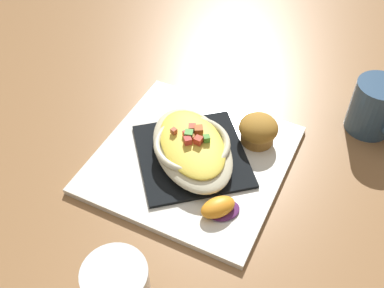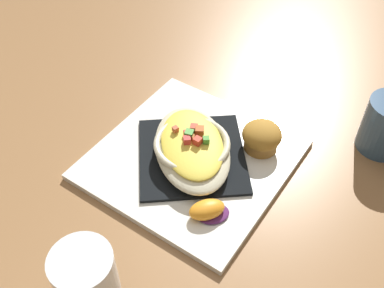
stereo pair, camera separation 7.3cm
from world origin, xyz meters
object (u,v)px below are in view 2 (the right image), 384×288
(square_plate, at_px, (192,159))
(gratin_dish, at_px, (192,146))
(orange_garnish, at_px, (208,210))
(stemmed_glass, at_px, (86,280))
(muffin, at_px, (262,137))

(square_plate, relative_size, gratin_dish, 1.31)
(square_plate, distance_m, orange_garnish, 0.12)
(square_plate, relative_size, stemmed_glass, 2.30)
(muffin, bearing_deg, stemmed_glass, 7.31)
(stemmed_glass, bearing_deg, orange_garnish, -177.99)
(orange_garnish, xyz_separation_m, stemmed_glass, (0.20, 0.01, 0.06))
(gratin_dish, xyz_separation_m, orange_garnish, (0.06, 0.10, -0.01))
(gratin_dish, distance_m, orange_garnish, 0.12)
(gratin_dish, bearing_deg, stemmed_glass, 22.33)
(gratin_dish, height_order, stemmed_glass, stemmed_glass)
(square_plate, height_order, muffin, muffin)
(muffin, height_order, orange_garnish, muffin)
(square_plate, xyz_separation_m, stemmed_glass, (0.26, 0.11, 0.08))
(muffin, height_order, stemmed_glass, stemmed_glass)
(square_plate, height_order, gratin_dish, gratin_dish)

